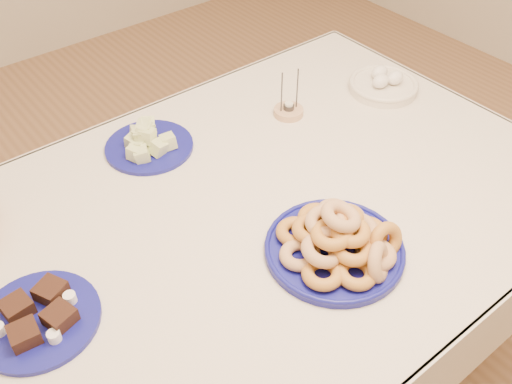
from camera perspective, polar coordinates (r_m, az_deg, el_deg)
ground at (r=1.99m, az=-0.94°, el=-17.71°), size 5.00×5.00×0.00m
dining_table at (r=1.47m, az=-1.22°, el=-4.95°), size 1.71×1.11×0.75m
donut_platter at (r=1.28m, az=8.22°, el=-4.95°), size 0.41×0.41×0.14m
melon_plate at (r=1.59m, az=-10.83°, el=4.88°), size 0.29×0.29×0.08m
brownie_plate at (r=1.25m, az=-20.93°, el=-11.62°), size 0.27×0.27×0.04m
candle_holder at (r=1.71m, az=3.28°, el=8.12°), size 0.11×0.11×0.15m
egg_bowl at (r=1.86m, az=12.63°, el=10.45°), size 0.23×0.23×0.07m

